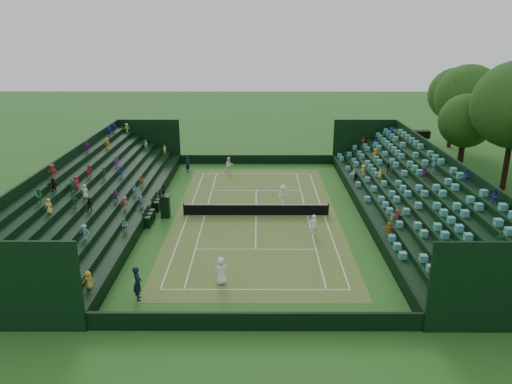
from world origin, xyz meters
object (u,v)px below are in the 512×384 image
tennis_net (256,209)px  player_far_west (229,165)px  umpire_chair (165,203)px  player_far_east (283,194)px  player_near_west (221,271)px  player_near_east (313,226)px

tennis_net → player_far_west: (-2.81, 12.17, 0.33)m
umpire_chair → player_far_east: bearing=19.2°
player_near_west → player_far_west: size_ratio=0.99×
umpire_chair → player_near_east: 11.96m
player_near_west → player_far_east: bearing=-126.4°
tennis_net → player_near_west: (-2.00, -11.15, 0.32)m
tennis_net → player_far_east: (2.30, 2.95, 0.30)m
umpire_chair → player_near_east: umpire_chair is taller
umpire_chair → player_far_east: 10.07m
umpire_chair → player_near_west: 11.98m
player_far_west → player_far_east: size_ratio=1.04×
tennis_net → player_near_east: bearing=-44.9°
player_near_east → player_far_east: bearing=-88.6°
player_near_west → player_near_east: size_ratio=1.01×
player_near_east → player_far_east: 7.31m
umpire_chair → tennis_net: bearing=2.9°
tennis_net → player_far_west: size_ratio=6.82×
tennis_net → player_near_east: size_ratio=6.98×
tennis_net → player_near_west: size_ratio=6.91×
tennis_net → player_far_west: 12.49m
player_far_west → player_far_east: (5.11, -9.22, -0.03)m
umpire_chair → player_far_east: size_ratio=1.65×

